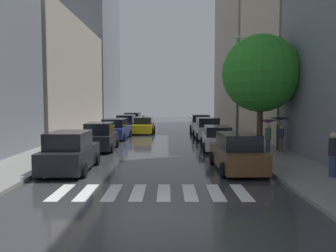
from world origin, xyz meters
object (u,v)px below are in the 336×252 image
(parked_car_left_nearest, at_px, (71,153))
(pedestrian_near_tree, at_px, (281,126))
(taxi_midroad, at_px, (145,126))
(pedestrian_by_kerb, at_px, (270,129))
(parked_car_left_third, at_px, (117,129))
(parked_car_right_third, at_px, (209,129))
(parked_car_right_second, at_px, (218,138))
(street_tree_right, at_px, (262,74))
(parked_car_right_nearest, at_px, (238,153))
(pedestrian_far_side, at_px, (282,138))
(pedestrian_foreground, at_px, (335,153))
(parked_car_left_second, at_px, (102,137))
(parked_car_left_fourth, at_px, (128,124))
(parked_car_right_fourth, at_px, (202,124))
(lamp_post_right, at_px, (239,82))
(parked_car_left_fifth, at_px, (134,120))

(parked_car_left_nearest, relative_size, pedestrian_near_tree, 2.14)
(taxi_midroad, bearing_deg, pedestrian_by_kerb, -146.91)
(parked_car_left_third, xyz_separation_m, parked_car_right_third, (7.71, -0.09, 0.03))
(parked_car_right_second, height_order, street_tree_right, street_tree_right)
(parked_car_right_nearest, distance_m, pedestrian_far_side, 6.22)
(pedestrian_foreground, bearing_deg, parked_car_left_second, 11.46)
(parked_car_left_nearest, distance_m, parked_car_left_fourth, 19.84)
(parked_car_right_fourth, bearing_deg, lamp_post_right, -168.88)
(pedestrian_near_tree, bearing_deg, parked_car_right_second, -47.36)
(parked_car_left_nearest, height_order, pedestrian_foreground, pedestrian_foreground)
(pedestrian_foreground, distance_m, street_tree_right, 8.11)
(parked_car_left_third, distance_m, parked_car_right_fourth, 10.00)
(street_tree_right, bearing_deg, parked_car_right_second, 146.38)
(street_tree_right, bearing_deg, parked_car_right_fourth, 99.10)
(parked_car_left_second, distance_m, parked_car_right_third, 10.04)
(parked_car_left_fourth, bearing_deg, lamp_post_right, -137.73)
(parked_car_left_nearest, bearing_deg, pedestrian_far_side, -66.16)
(pedestrian_far_side, bearing_deg, street_tree_right, -150.56)
(parked_car_right_nearest, height_order, pedestrian_foreground, pedestrian_foreground)
(pedestrian_near_tree, relative_size, street_tree_right, 0.29)
(parked_car_left_nearest, distance_m, parked_car_left_second, 6.53)
(pedestrian_near_tree, bearing_deg, lamp_post_right, -88.81)
(parked_car_left_third, xyz_separation_m, parked_car_right_fourth, (7.76, 6.31, 0.03))
(parked_car_right_second, distance_m, pedestrian_foreground, 9.33)
(parked_car_left_second, distance_m, parked_car_right_fourth, 15.00)
(parked_car_left_fifth, bearing_deg, parked_car_left_third, -177.60)
(parked_car_left_fourth, relative_size, pedestrian_foreground, 2.62)
(parked_car_left_second, relative_size, pedestrian_near_tree, 2.06)
(parked_car_right_third, height_order, pedestrian_by_kerb, pedestrian_by_kerb)
(parked_car_left_second, xyz_separation_m, lamp_post_right, (9.35, 2.50, 3.68))
(parked_car_left_second, height_order, parked_car_right_third, parked_car_right_third)
(parked_car_left_nearest, distance_m, street_tree_right, 12.06)
(parked_car_left_second, height_order, parked_car_left_fifth, parked_car_left_second)
(parked_car_left_fourth, relative_size, parked_car_right_third, 1.14)
(parked_car_left_fourth, bearing_deg, pedestrian_far_side, -141.16)
(parked_car_right_fourth, distance_m, taxi_midroad, 5.94)
(parked_car_right_third, relative_size, pedestrian_far_side, 2.60)
(parked_car_left_second, distance_m, parked_car_left_fifth, 19.75)
(parked_car_left_fifth, bearing_deg, pedestrian_near_tree, -148.59)
(street_tree_right, bearing_deg, parked_car_left_nearest, -152.06)
(parked_car_left_fourth, xyz_separation_m, taxi_midroad, (1.93, -1.93, -0.05))
(pedestrian_far_side, xyz_separation_m, lamp_post_right, (-1.88, 3.88, 3.54))
(parked_car_right_fourth, relative_size, pedestrian_near_tree, 2.27)
(parked_car_left_third, bearing_deg, pedestrian_near_tree, -120.35)
(street_tree_right, bearing_deg, parked_car_left_fifth, 115.32)
(parked_car_left_fifth, distance_m, pedestrian_far_side, 23.90)
(parked_car_left_fourth, distance_m, pedestrian_far_side, 18.46)
(parked_car_right_nearest, bearing_deg, parked_car_left_second, 48.21)
(parked_car_left_fourth, xyz_separation_m, pedestrian_by_kerb, (10.27, -15.15, 0.74))
(parked_car_left_second, bearing_deg, parked_car_right_second, -88.48)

